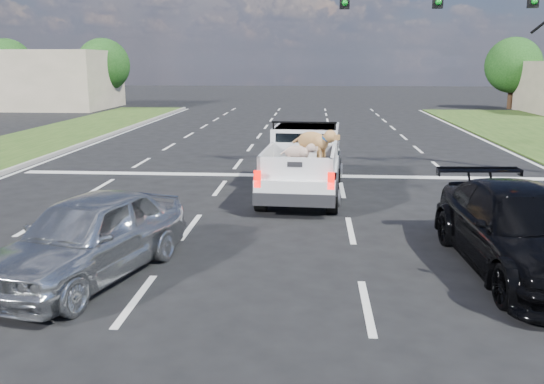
{
  "coord_description": "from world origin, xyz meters",
  "views": [
    {
      "loc": [
        0.93,
        -8.02,
        3.55
      ],
      "look_at": [
        0.19,
        2.0,
        1.27
      ],
      "focal_mm": 38.0,
      "sensor_mm": 36.0,
      "label": 1
    }
  ],
  "objects_px": {
    "traffic_signal": "(524,22)",
    "black_coupe": "(523,231)",
    "pickup_truck": "(304,160)",
    "silver_sedan": "(88,236)"
  },
  "relations": [
    {
      "from": "traffic_signal",
      "to": "black_coupe",
      "type": "height_order",
      "value": "traffic_signal"
    },
    {
      "from": "black_coupe",
      "to": "pickup_truck",
      "type": "bearing_deg",
      "value": 119.71
    },
    {
      "from": "silver_sedan",
      "to": "black_coupe",
      "type": "xyz_separation_m",
      "value": [
        7.32,
        0.83,
        0.01
      ]
    },
    {
      "from": "traffic_signal",
      "to": "silver_sedan",
      "type": "relative_size",
      "value": 2.16
    },
    {
      "from": "pickup_truck",
      "to": "silver_sedan",
      "type": "distance_m",
      "value": 7.53
    },
    {
      "from": "pickup_truck",
      "to": "black_coupe",
      "type": "bearing_deg",
      "value": -53.22
    },
    {
      "from": "pickup_truck",
      "to": "black_coupe",
      "type": "relative_size",
      "value": 1.07
    },
    {
      "from": "pickup_truck",
      "to": "traffic_signal",
      "type": "bearing_deg",
      "value": 27.55
    },
    {
      "from": "traffic_signal",
      "to": "pickup_truck",
      "type": "distance_m",
      "value": 8.1
    },
    {
      "from": "traffic_signal",
      "to": "silver_sedan",
      "type": "bearing_deg",
      "value": -136.12
    }
  ]
}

